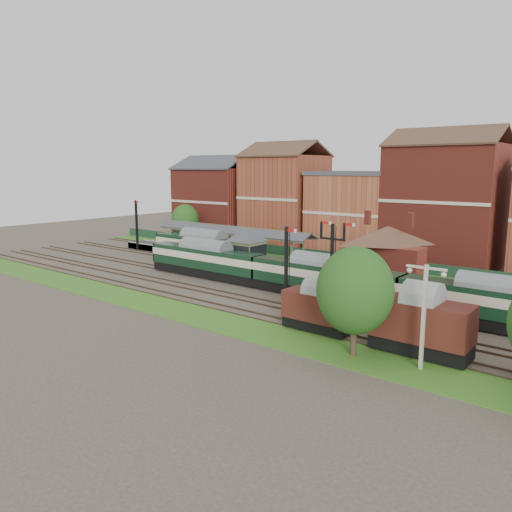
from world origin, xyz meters
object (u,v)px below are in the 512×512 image
Objects in this scene: platform_railcar at (204,247)px; signal_box at (247,251)px; goods_van_a at (318,308)px; dmu_train at (323,277)px; semaphore_bracket at (332,260)px.

signal_box is at bearing -17.23° from platform_railcar.
platform_railcar reaches higher than goods_van_a.
goods_van_a is (4.89, -9.00, -0.29)m from dmu_train.
dmu_train reaches higher than goods_van_a.
semaphore_bracket is 0.17× the size of dmu_train.
goods_van_a is at bearing -68.74° from semaphore_bracket.
platform_railcar is at bearing 151.07° from goods_van_a.
semaphore_bracket is at bearing 111.26° from goods_van_a.
dmu_train is at bearing 118.51° from goods_van_a.
semaphore_bracket is 7.48m from goods_van_a.
signal_box is 0.12× the size of dmu_train.
dmu_train is at bearing -14.38° from signal_box.
platform_railcar is at bearing 164.32° from dmu_train.
signal_box is 21.45m from goods_van_a.
goods_van_a is (17.57, -12.25, -1.25)m from signal_box.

